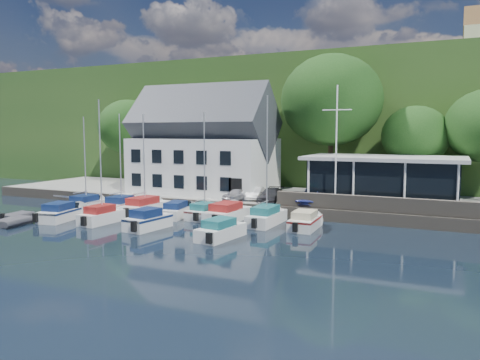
{
  "coord_description": "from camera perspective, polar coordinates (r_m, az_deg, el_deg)",
  "views": [
    {
      "loc": [
        16.4,
        -25.66,
        7.22
      ],
      "look_at": [
        0.55,
        9.0,
        3.26
      ],
      "focal_mm": 35.0,
      "sensor_mm": 36.0,
      "label": 1
    }
  ],
  "objects": [
    {
      "name": "ground",
      "position": [
        31.29,
        -7.86,
        -7.46
      ],
      "size": [
        180.0,
        180.0,
        0.0
      ],
      "primitive_type": "plane",
      "color": "black",
      "rests_on": "ground"
    },
    {
      "name": "quay",
      "position": [
        46.65,
        3.73,
        -2.36
      ],
      "size": [
        60.0,
        13.0,
        1.0
      ],
      "primitive_type": "cube",
      "color": "gray",
      "rests_on": "ground"
    },
    {
      "name": "quay_face",
      "position": [
        40.71,
        0.47,
        -3.57
      ],
      "size": [
        60.0,
        0.3,
        1.0
      ],
      "primitive_type": "cube",
      "color": "#645C50",
      "rests_on": "ground"
    },
    {
      "name": "hillside",
      "position": [
        89.18,
        14.06,
        6.26
      ],
      "size": [
        160.0,
        75.0,
        16.0
      ],
      "primitive_type": "cube",
      "color": "#254B1C",
      "rests_on": "ground"
    },
    {
      "name": "field_patch",
      "position": [
        96.44,
        19.84,
        10.9
      ],
      "size": [
        50.0,
        30.0,
        0.3
      ],
      "primitive_type": "cube",
      "color": "olive",
      "rests_on": "hillside"
    },
    {
      "name": "harbor_building",
      "position": [
        48.25,
        -4.46,
        3.7
      ],
      "size": [
        14.4,
        8.2,
        8.7
      ],
      "primitive_type": null,
      "color": "white",
      "rests_on": "quay"
    },
    {
      "name": "club_pavilion",
      "position": [
        42.21,
        17.11,
        0.0
      ],
      "size": [
        13.2,
        7.2,
        4.1
      ],
      "primitive_type": null,
      "color": "black",
      "rests_on": "quay"
    },
    {
      "name": "seawall",
      "position": [
        37.74,
        17.63,
        -2.91
      ],
      "size": [
        18.0,
        0.5,
        1.2
      ],
      "primitive_type": "cube",
      "color": "#645C50",
      "rests_on": "quay"
    },
    {
      "name": "gangway",
      "position": [
        48.33,
        -18.74,
        -2.97
      ],
      "size": [
        1.2,
        6.0,
        1.4
      ],
      "primitive_type": null,
      "color": "silver",
      "rests_on": "ground"
    },
    {
      "name": "car_silver",
      "position": [
        42.34,
        -0.31,
        -1.75
      ],
      "size": [
        2.13,
        3.52,
        1.12
      ],
      "primitive_type": "imported",
      "rotation": [
        0.0,
        0.0,
        -0.26
      ],
      "color": "#B5B5BA",
      "rests_on": "quay"
    },
    {
      "name": "car_white",
      "position": [
        43.02,
        1.88,
        -1.62
      ],
      "size": [
        1.84,
        3.62,
        1.14
      ],
      "primitive_type": "imported",
      "rotation": [
        0.0,
        0.0,
        0.19
      ],
      "color": "silver",
      "rests_on": "quay"
    },
    {
      "name": "car_dgrey",
      "position": [
        41.72,
        3.77,
        -1.83
      ],
      "size": [
        1.96,
        4.2,
        1.18
      ],
      "primitive_type": "imported",
      "rotation": [
        0.0,
        0.0,
        0.08
      ],
      "color": "#2C2C31",
      "rests_on": "quay"
    },
    {
      "name": "car_blue",
      "position": [
        40.83,
        8.67,
        -1.91
      ],
      "size": [
        1.69,
        4.09,
        1.39
      ],
      "primitive_type": "imported",
      "rotation": [
        0.0,
        0.0,
        0.02
      ],
      "color": "#2E398F",
      "rests_on": "quay"
    },
    {
      "name": "flagpole",
      "position": [
        38.89,
        11.65,
        3.98
      ],
      "size": [
        2.39,
        0.2,
        9.95
      ],
      "primitive_type": null,
      "color": "white",
      "rests_on": "quay"
    },
    {
      "name": "tree_0",
      "position": [
        59.57,
        -13.43,
        4.66
      ],
      "size": [
        7.4,
        7.4,
        10.12
      ],
      "primitive_type": null,
      "color": "#133610",
      "rests_on": "quay"
    },
    {
      "name": "tree_1",
      "position": [
        55.53,
        -4.99,
        5.09
      ],
      "size": [
        7.94,
        7.94,
        10.85
      ],
      "primitive_type": null,
      "color": "#133610",
      "rests_on": "quay"
    },
    {
      "name": "tree_3",
      "position": [
        48.28,
        11.04,
        6.71
      ],
      "size": [
        10.19,
        10.19,
        13.92
      ],
      "primitive_type": null,
      "color": "#133610",
      "rests_on": "quay"
    },
    {
      "name": "tree_4",
      "position": [
        47.63,
        20.53,
        3.29
      ],
      "size": [
        6.34,
        6.34,
        8.67
      ],
      "primitive_type": null,
      "color": "#133610",
      "rests_on": "quay"
    },
    {
      "name": "boat_r1_0",
      "position": [
        44.96,
        -18.37,
        1.96
      ],
      "size": [
        2.24,
        5.84,
        8.67
      ],
      "primitive_type": null,
      "rotation": [
        0.0,
        0.0,
        0.03
      ],
      "color": "silver",
      "rests_on": "ground"
    },
    {
      "name": "boat_r1_1",
      "position": [
        43.1,
        -14.37,
        2.06
      ],
      "size": [
        2.24,
        5.6,
        8.89
      ],
      "primitive_type": null,
      "rotation": [
        0.0,
        0.0,
        0.02
      ],
      "color": "silver",
      "rests_on": "ground"
    },
    {
      "name": "boat_r1_2",
      "position": [
        41.27,
        -11.63,
        2.45
      ],
      "size": [
        2.44,
        7.31,
        9.6
      ],
      "primitive_type": null,
      "rotation": [
        0.0,
        0.0,
        -0.05
      ],
      "color": "silver",
      "rests_on": "ground"
    },
    {
      "name": "boat_r1_3",
      "position": [
        39.99,
        -7.65,
        -3.54
      ],
      "size": [
        2.6,
        6.03,
        1.35
      ],
      "primitive_type": null,
      "rotation": [
        0.0,
        0.0,
        0.16
      ],
      "color": "silver",
      "rests_on": "ground"
    },
    {
      "name": "boat_r1_4",
      "position": [
        38.49,
        -4.36,
        1.3
      ],
      "size": [
        2.51,
        5.15,
        8.25
      ],
      "primitive_type": null,
      "rotation": [
        0.0,
        0.0,
        -0.12
      ],
      "color": "silver",
      "rests_on": "ground"
    },
    {
      "name": "boat_r1_5",
      "position": [
        38.0,
        -1.54,
        -3.86
      ],
      "size": [
        2.72,
        6.92,
        1.52
      ],
      "primitive_type": null,
      "rotation": [
        0.0,
        0.0,
        -0.07
      ],
      "color": "silver",
      "rests_on": "ground"
    },
    {
      "name": "boat_r1_6",
      "position": [
        36.09,
        3.3,
        1.67
      ],
      "size": [
        2.03,
        6.85,
        9.09
      ],
      "primitive_type": null,
      "rotation": [
        0.0,
        0.0,
        -0.02
      ],
      "color": "silver",
      "rests_on": "ground"
    },
    {
      "name": "boat_r1_7",
      "position": [
        35.22,
        7.97,
        -4.8
      ],
      "size": [
        2.11,
        5.73,
        1.39
      ],
      "primitive_type": null,
      "rotation": [
        0.0,
        0.0,
        0.03
      ],
      "color": "silver",
      "rests_on": "ground"
    },
    {
      "name": "boat_r2_0",
      "position": [
        40.9,
        -20.98,
        -3.58
      ],
      "size": [
        3.05,
        6.19,
        1.48
      ],
      "primitive_type": null,
      "rotation": [
        0.0,
        0.0,
        0.17
      ],
      "color": "silver",
      "rests_on": "ground"
    },
    {
      "name": "boat_r2_1",
      "position": [
        38.15,
        -16.62,
        1.52
      ],
      "size": [
        2.11,
        5.79,
        8.89
      ],
      "primitive_type": null,
      "rotation": [
        0.0,
        0.0,
        -0.06
      ],
      "color": "silver",
      "rests_on": "ground"
    },
    {
      "name": "boat_r2_2",
      "position": [
        35.45,
        -11.17,
        -4.64
      ],
      "size": [
        2.58,
        5.51,
        1.57
      ],
      "primitive_type": null,
      "rotation": [
        0.0,
        0.0,
        -0.12
      ],
      "color": "silver",
      "rests_on": "ground"
    },
    {
      "name": "boat_r2_3",
      "position": [
        31.72,
        -2.36,
        -5.92
      ],
      "size": [
        2.58,
        6.02,
        1.42
      ],
      "primitive_type": null,
      "rotation": [
        0.0,
        0.0,
        -0.13
      ],
      "color": "silver",
      "rests_on": "ground"
    },
    {
      "name": "dinghy_0",
      "position": [
        43.1,
        -25.55,
        -3.86
      ],
      "size": [
        1.94,
        2.91,
        0.64
      ],
      "primitive_type": null,
      "rotation": [
        0.0,
        0.0,
        0.11
      ],
      "color": "#35353A",
      "rests_on": "ground"
    },
    {
      "name": "dinghy_1",
      "position": [
        40.35,
        -25.95,
        -4.45
      ],
      "size": [
        2.38,
        3.42,
        0.73
      ],
      "primitive_type": null,
      "rotation": [
        0.0,
        0.0,
        0.17
      ],
      "color": "#35353A",
      "rests_on": "ground"
    }
  ]
}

